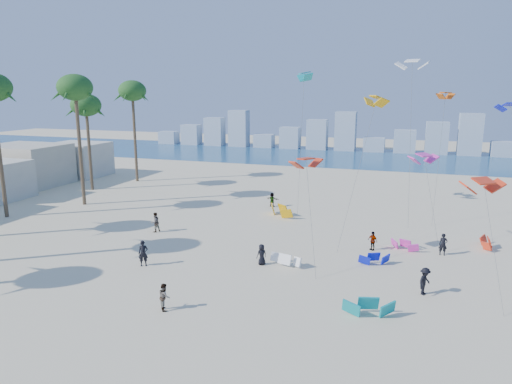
% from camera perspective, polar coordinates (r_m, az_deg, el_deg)
% --- Properties ---
extents(ground, '(220.00, 220.00, 0.00)m').
position_cam_1_polar(ground, '(26.81, -17.95, -16.12)').
color(ground, beige).
rests_on(ground, ground).
extents(ocean, '(220.00, 220.00, 0.00)m').
position_cam_1_polar(ocean, '(92.67, 9.33, 4.46)').
color(ocean, navy).
rests_on(ocean, ground).
extents(kitesurfer_near, '(0.83, 0.73, 1.92)m').
position_cam_1_polar(kitesurfer_near, '(34.71, -13.92, -7.46)').
color(kitesurfer_near, black).
rests_on(kitesurfer_near, ground).
extents(kitesurfer_mid, '(0.97, 0.99, 1.61)m').
position_cam_1_polar(kitesurfer_mid, '(27.92, -11.38, -12.69)').
color(kitesurfer_mid, gray).
rests_on(kitesurfer_mid, ground).
extents(kitesurfers_far, '(25.39, 19.71, 1.82)m').
position_cam_1_polar(kitesurfers_far, '(38.49, 5.28, -5.33)').
color(kitesurfers_far, black).
rests_on(kitesurfers_far, ground).
extents(grounded_kites, '(20.90, 21.48, 1.09)m').
position_cam_1_polar(grounded_kites, '(37.97, 11.03, -6.39)').
color(grounded_kites, white).
rests_on(grounded_kites, ground).
extents(flying_kites, '(25.51, 28.67, 16.31)m').
position_cam_1_polar(flying_kites, '(42.74, 19.77, 10.22)').
color(flying_kites, red).
rests_on(flying_kites, ground).
extents(palm_row, '(8.17, 44.80, 14.53)m').
position_cam_1_polar(palm_row, '(50.55, -28.36, 9.83)').
color(palm_row, brown).
rests_on(palm_row, ground).
extents(distant_skyline, '(85.00, 3.00, 8.40)m').
position_cam_1_polar(distant_skyline, '(102.32, 9.66, 6.92)').
color(distant_skyline, '#9EADBF').
rests_on(distant_skyline, ground).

